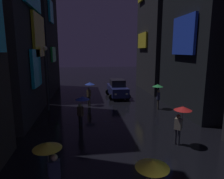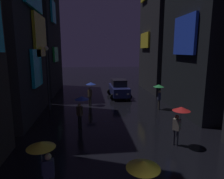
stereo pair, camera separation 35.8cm
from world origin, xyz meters
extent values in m
cube|color=#232328|center=(-7.50, 12.60, 7.24)|extent=(4.00, 7.19, 14.48)
cube|color=#19D8F2|center=(-5.35, 12.40, 3.70)|extent=(0.20, 2.27, 2.62)
cube|color=yellow|center=(-5.35, 14.06, 6.04)|extent=(0.20, 3.52, 3.14)
cube|color=black|center=(-7.50, 22.41, 6.22)|extent=(4.00, 8.83, 12.44)
cube|color=#26E54C|center=(-5.35, 20.91, 4.52)|extent=(0.20, 2.42, 1.61)
cube|color=#19D8F2|center=(-5.35, 20.75, 9.01)|extent=(0.20, 2.16, 2.28)
cube|color=black|center=(7.50, 12.82, 8.73)|extent=(4.00, 7.64, 17.46)
cube|color=#264CF9|center=(5.35, 11.92, 6.02)|extent=(0.20, 3.22, 2.81)
cube|color=yellow|center=(5.35, 22.59, 6.19)|extent=(0.20, 3.42, 1.85)
cylinder|color=#2D2D38|center=(2.75, 6.99, 0.42)|extent=(0.12, 0.12, 0.85)
cylinder|color=#2D2D38|center=(2.88, 6.87, 0.42)|extent=(0.12, 0.12, 0.85)
cube|color=gray|center=(2.82, 6.93, 1.15)|extent=(0.40, 0.40, 0.60)
sphere|color=#9E7051|center=(2.82, 6.93, 1.56)|extent=(0.22, 0.22, 0.22)
cylinder|color=gray|center=(2.98, 6.84, 1.20)|extent=(0.09, 0.09, 0.50)
cylinder|color=slate|center=(2.98, 6.84, 1.53)|extent=(0.02, 0.02, 0.77)
cone|color=red|center=(2.98, 6.84, 2.02)|extent=(0.90, 0.90, 0.20)
cylinder|color=#38332D|center=(-1.68, 15.24, 0.42)|extent=(0.12, 0.12, 0.85)
cylinder|color=#38332D|center=(-1.55, 15.36, 0.42)|extent=(0.12, 0.12, 0.85)
cube|color=brown|center=(-1.61, 15.30, 1.15)|extent=(0.40, 0.39, 0.60)
sphere|color=beige|center=(-1.61, 15.30, 1.56)|extent=(0.22, 0.22, 0.22)
cylinder|color=brown|center=(-1.52, 15.46, 1.20)|extent=(0.09, 0.09, 0.50)
cylinder|color=slate|center=(-1.52, 15.46, 1.53)|extent=(0.02, 0.02, 0.77)
cone|color=#263FB2|center=(-1.52, 15.46, 2.02)|extent=(0.90, 0.90, 0.20)
cylinder|color=#38332D|center=(4.16, 13.29, 0.42)|extent=(0.12, 0.12, 0.85)
cylinder|color=#38332D|center=(4.19, 13.46, 0.42)|extent=(0.12, 0.12, 0.85)
cube|color=#333859|center=(4.18, 13.38, 1.15)|extent=(0.27, 0.37, 0.60)
sphere|color=tan|center=(4.18, 13.38, 1.56)|extent=(0.22, 0.22, 0.22)
cylinder|color=#333859|center=(4.16, 13.56, 1.20)|extent=(0.09, 0.09, 0.50)
cylinder|color=slate|center=(4.16, 13.56, 1.53)|extent=(0.02, 0.02, 0.77)
cone|color=green|center=(4.16, 13.56, 2.02)|extent=(0.90, 0.90, 0.20)
cylinder|color=black|center=(-2.35, 9.96, 0.42)|extent=(0.12, 0.12, 0.85)
cylinder|color=black|center=(-2.22, 9.84, 0.42)|extent=(0.12, 0.12, 0.85)
cube|color=brown|center=(-2.28, 9.90, 1.15)|extent=(0.40, 0.39, 0.60)
sphere|color=beige|center=(-2.28, 9.90, 1.56)|extent=(0.22, 0.22, 0.22)
cylinder|color=brown|center=(-2.12, 9.82, 1.20)|extent=(0.09, 0.09, 0.50)
cylinder|color=slate|center=(-2.12, 9.82, 1.53)|extent=(0.02, 0.02, 0.77)
cone|color=#263FB2|center=(-2.12, 9.82, 2.02)|extent=(0.90, 0.90, 0.20)
cone|color=yellow|center=(-0.27, 2.14, 2.02)|extent=(0.90, 0.90, 0.20)
cube|color=#333859|center=(-2.98, 3.64, 1.15)|extent=(0.36, 0.25, 0.60)
sphere|color=beige|center=(-2.98, 3.64, 1.56)|extent=(0.22, 0.22, 0.22)
cylinder|color=#333859|center=(-3.15, 3.57, 1.20)|extent=(0.09, 0.09, 0.50)
cylinder|color=slate|center=(-3.15, 3.57, 1.53)|extent=(0.02, 0.02, 0.77)
cone|color=yellow|center=(-3.15, 3.57, 2.02)|extent=(0.90, 0.90, 0.20)
cube|color=navy|center=(1.48, 18.36, 0.77)|extent=(1.79, 4.14, 0.90)
cube|color=black|center=(1.48, 18.36, 1.57)|extent=(1.49, 1.88, 0.70)
cylinder|color=black|center=(2.32, 17.05, 0.32)|extent=(0.64, 0.23, 0.64)
cylinder|color=black|center=(0.71, 17.01, 0.32)|extent=(0.64, 0.23, 0.64)
cylinder|color=black|center=(2.26, 19.71, 0.32)|extent=(0.64, 0.23, 0.64)
cylinder|color=black|center=(0.65, 19.68, 0.32)|extent=(0.64, 0.23, 0.64)
cube|color=white|center=(2.08, 16.31, 0.77)|extent=(0.20, 0.06, 0.14)
cube|color=white|center=(0.98, 16.28, 0.77)|extent=(0.20, 0.06, 0.14)
cylinder|color=#2D2D33|center=(-5.00, 14.29, 2.46)|extent=(0.14, 0.14, 4.91)
sphere|color=#F9EFCC|center=(-5.00, 14.29, 5.09)|extent=(0.36, 0.36, 0.36)
camera|label=1|loc=(-1.95, -2.37, 4.89)|focal=32.00mm
camera|label=2|loc=(-1.59, -2.41, 4.89)|focal=32.00mm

